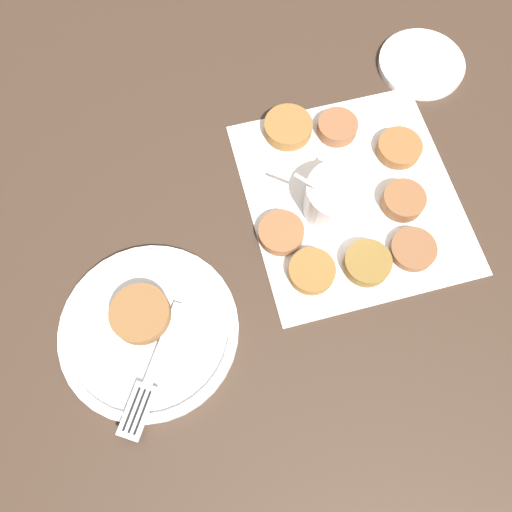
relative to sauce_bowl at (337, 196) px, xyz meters
The scene contains 15 objects.
ground_plane 0.03m from the sauce_bowl, 152.10° to the left, with size 4.00×4.00×0.00m, color #38281E.
napkin 0.04m from the sauce_bowl, 66.70° to the right, with size 0.38×0.36×0.00m.
sauce_bowl is the anchor object (origin of this frame).
fritter_0 0.13m from the sauce_bowl, 128.15° to the right, with size 0.06×0.06×0.01m.
fritter_1 0.14m from the sauce_bowl, 51.60° to the right, with size 0.07×0.07×0.02m.
fritter_2 0.10m from the sauce_bowl, 94.34° to the right, with size 0.06×0.06×0.02m.
fritter_3 0.13m from the sauce_bowl, ahead, with size 0.06×0.06×0.02m.
fritter_4 0.09m from the sauce_bowl, 118.79° to the left, with size 0.06×0.06×0.02m.
fritter_5 0.11m from the sauce_bowl, 157.02° to the left, with size 0.06×0.06×0.02m.
fritter_6 0.10m from the sauce_bowl, 161.24° to the right, with size 0.06×0.06×0.02m.
fritter_7 0.14m from the sauce_bowl, 24.52° to the left, with size 0.07×0.07×0.02m.
serving_plate 0.32m from the sauce_bowl, 123.04° to the left, with size 0.24×0.24×0.02m.
fritter_on_plate 0.31m from the sauce_bowl, 119.79° to the left, with size 0.08×0.08×0.02m.
fork 0.36m from the sauce_bowl, 132.72° to the left, with size 0.17×0.08×0.00m.
extra_saucer 0.30m from the sauce_bowl, 34.64° to the right, with size 0.14×0.14×0.01m.
Camera 1 is at (-0.31, 0.13, 0.65)m, focal length 35.00 mm.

